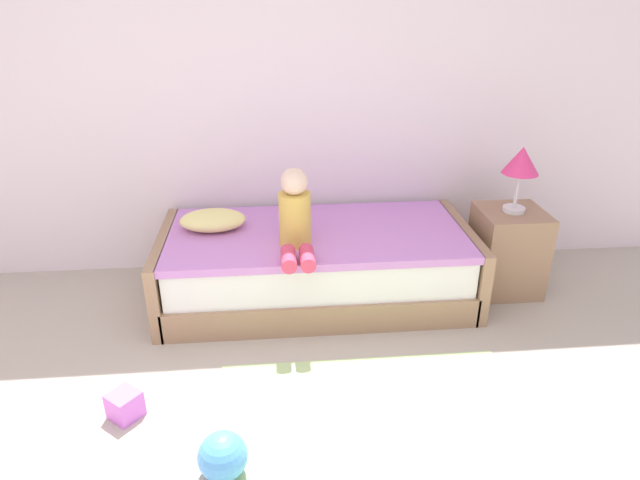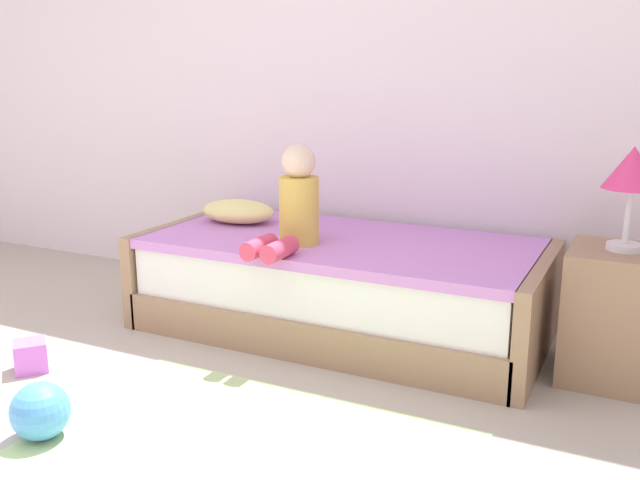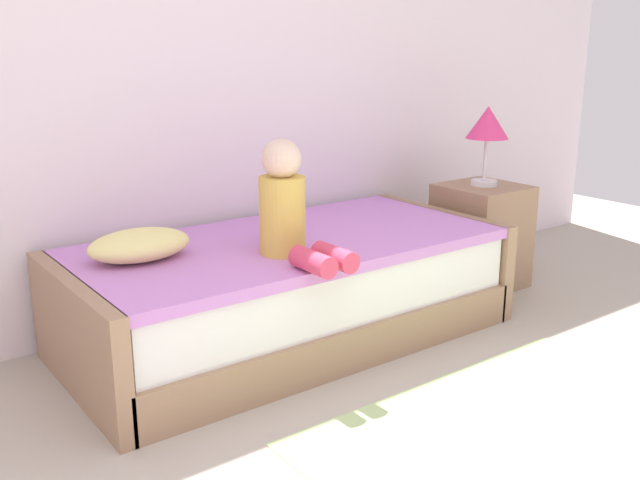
{
  "view_description": "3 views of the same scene",
  "coord_description": "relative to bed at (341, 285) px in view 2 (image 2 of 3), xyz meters",
  "views": [
    {
      "loc": [
        0.21,
        -1.35,
        2.0
      ],
      "look_at": [
        0.5,
        1.75,
        0.55
      ],
      "focal_mm": 30.73,
      "sensor_mm": 36.0,
      "label": 1
    },
    {
      "loc": [
        1.95,
        -1.22,
        1.38
      ],
      "look_at": [
        0.5,
        1.75,
        0.55
      ],
      "focal_mm": 39.25,
      "sensor_mm": 36.0,
      "label": 2
    },
    {
      "loc": [
        -1.3,
        -0.66,
        1.39
      ],
      "look_at": [
        0.5,
        1.75,
        0.55
      ],
      "focal_mm": 39.71,
      "sensor_mm": 36.0,
      "label": 3
    }
  ],
  "objects": [
    {
      "name": "wall_rear",
      "position": [
        -0.5,
        0.6,
        1.2
      ],
      "size": [
        7.2,
        0.1,
        2.9
      ],
      "primitive_type": "cube",
      "color": "white",
      "rests_on": "ground"
    },
    {
      "name": "bed",
      "position": [
        0.0,
        0.0,
        0.0
      ],
      "size": [
        2.11,
        1.0,
        0.5
      ],
      "color": "#997556",
      "rests_on": "ground"
    },
    {
      "name": "nightstand",
      "position": [
        1.35,
        -0.01,
        0.05
      ],
      "size": [
        0.44,
        0.44,
        0.6
      ],
      "primitive_type": "cube",
      "color": "#997556",
      "rests_on": "ground"
    },
    {
      "name": "table_lamp",
      "position": [
        1.35,
        -0.01,
        0.69
      ],
      "size": [
        0.24,
        0.24,
        0.45
      ],
      "color": "silver",
      "rests_on": "nightstand"
    },
    {
      "name": "child_figure",
      "position": [
        -0.15,
        -0.23,
        0.46
      ],
      "size": [
        0.2,
        0.51,
        0.5
      ],
      "color": "gold",
      "rests_on": "bed"
    },
    {
      "name": "pillow",
      "position": [
        -0.69,
        0.1,
        0.32
      ],
      "size": [
        0.44,
        0.3,
        0.13
      ],
      "primitive_type": "ellipsoid",
      "color": "#F2E58C",
      "rests_on": "bed"
    },
    {
      "name": "toy_ball",
      "position": [
        -0.55,
        -1.53,
        -0.13
      ],
      "size": [
        0.22,
        0.22,
        0.22
      ],
      "primitive_type": "sphere",
      "color": "#4C99E5",
      "rests_on": "ground"
    },
    {
      "name": "area_rug",
      "position": [
        0.19,
        -1.3,
        -0.24
      ],
      "size": [
        1.6,
        1.1,
        0.01
      ],
      "primitive_type": "cube",
      "color": "#B2D189",
      "rests_on": "ground"
    },
    {
      "name": "toy_block",
      "position": [
        -1.07,
        -1.11,
        -0.17
      ],
      "size": [
        0.2,
        0.2,
        0.14
      ],
      "primitive_type": "cube",
      "rotation": [
        0.0,
        0.0,
        2.44
      ],
      "color": "#CC66D8",
      "rests_on": "ground"
    }
  ]
}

